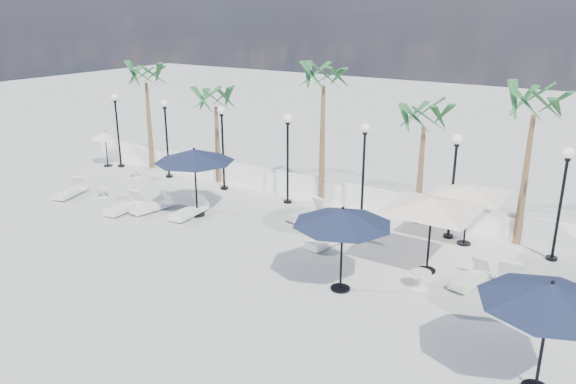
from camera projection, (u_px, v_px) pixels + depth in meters
The scene contains 31 objects.
ground at pixel (182, 256), 18.94m from camera, with size 100.00×100.00×0.00m, color #ABABA6.
balustrade at pixel (300, 186), 24.75m from camera, with size 26.00×0.30×1.01m.
lamppost_0 at pixel (117, 120), 28.79m from camera, with size 0.36×0.36×3.84m.
lamppost_1 at pixel (166, 127), 26.97m from camera, with size 0.36×0.36×3.84m.
lamppost_2 at pixel (222, 136), 25.15m from camera, with size 0.36×0.36×3.84m.
lamppost_3 at pixel (288, 146), 23.32m from camera, with size 0.36×0.36×3.84m.
lamppost_4 at pixel (364, 158), 21.50m from camera, with size 0.36×0.36×3.84m.
lamppost_5 at pixel (454, 172), 19.68m from camera, with size 0.36×0.36×3.84m.
lamppost_6 at pixel (563, 188), 17.86m from camera, with size 0.36×0.36×3.84m.
palm_0 at pixel (146, 80), 28.00m from camera, with size 2.60×2.60×5.50m.
palm_1 at pixel (216, 104), 25.91m from camera, with size 2.60×2.60×4.70m.
palm_2 at pixel (323, 82), 22.52m from camera, with size 2.60×2.60×6.10m.
palm_3 at pixel (424, 122), 20.64m from camera, with size 2.60×2.60×4.90m.
palm_4 at pixel (534, 111), 18.48m from camera, with size 2.60×2.60×5.70m.
lounger_0 at pixel (71, 191), 24.86m from camera, with size 1.08×1.91×0.68m.
lounger_1 at pixel (189, 211), 22.42m from camera, with size 0.78×1.96×0.72m.
lounger_2 at pixel (125, 206), 22.94m from camera, with size 0.73×1.90×0.70m.
lounger_3 at pixel (152, 206), 23.03m from camera, with size 0.90×1.95×0.70m.
lounger_4 at pixel (308, 213), 22.19m from camera, with size 0.91×1.91×0.69m.
lounger_5 at pixel (328, 239), 19.69m from camera, with size 0.95×1.93×0.69m.
lounger_6 at pixel (470, 278), 16.90m from camera, with size 0.88×1.80×0.65m.
lounger_7 at pixel (508, 290), 16.05m from camera, with size 1.10×2.23×0.80m.
side_table_0 at pixel (104, 192), 24.64m from camera, with size 0.47×0.47×0.46m.
side_table_1 at pixel (136, 172), 27.51m from camera, with size 0.52×0.52×0.51m.
side_table_2 at pixel (421, 279), 16.57m from camera, with size 0.60×0.60×0.58m.
parasol_navy_left at pixel (194, 156), 21.86m from camera, with size 3.18×3.18×2.81m.
parasol_navy_mid at pixel (343, 217), 15.96m from camera, with size 2.92×2.92×2.62m.
parasol_navy_right at pixel (551, 294), 11.56m from camera, with size 2.97×2.97×2.66m.
parasol_cream_sq_a at pixel (470, 185), 19.19m from camera, with size 4.82×4.82×2.37m.
parasol_cream_sq_b at pixel (433, 198), 17.05m from camera, with size 5.31×5.31×2.66m.
parasol_cream_small at pixel (105, 136), 29.17m from camera, with size 1.56×1.56×1.91m.
Camera 1 is at (12.47, -12.53, 7.96)m, focal length 35.00 mm.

